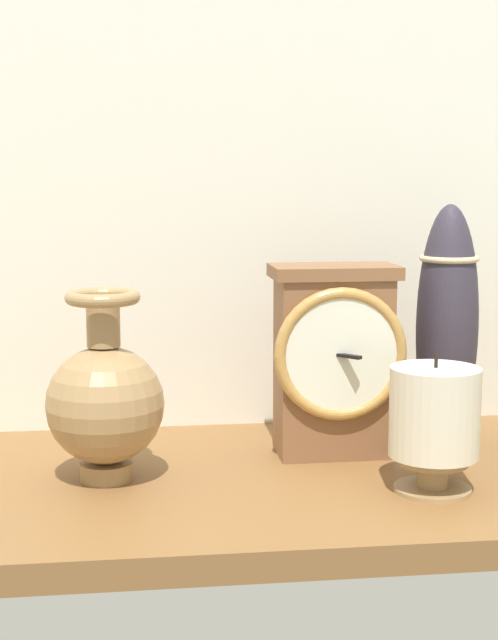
{
  "coord_description": "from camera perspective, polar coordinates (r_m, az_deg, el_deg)",
  "views": [
    {
      "loc": [
        -8.56,
        -82.78,
        26.75
      ],
      "look_at": [
        2.22,
        0.0,
        14.0
      ],
      "focal_mm": 54.19,
      "sensor_mm": 36.0,
      "label": 1
    }
  ],
  "objects": [
    {
      "name": "back_wall",
      "position": [
        1.02,
        -2.64,
        11.91
      ],
      "size": [
        120.0,
        2.0,
        65.0
      ],
      "primitive_type": "cube",
      "color": "silver",
      "rests_on": "ground_plane"
    },
    {
      "name": "mantel_clock",
      "position": [
        0.92,
        5.05,
        -2.27
      ],
      "size": [
        12.4,
        8.84,
        18.2
      ],
      "color": "brown",
      "rests_on": "ground_plane"
    },
    {
      "name": "pillar_candle_near_clock",
      "position": [
        0.83,
        10.89,
        -5.9
      ],
      "size": [
        7.61,
        7.61,
        11.91
      ],
      "color": "#A28255",
      "rests_on": "ground_plane"
    },
    {
      "name": "brass_vase_bulbous",
      "position": [
        0.85,
        -8.5,
        -4.68
      ],
      "size": [
        10.34,
        10.34,
        16.79
      ],
      "color": "#9E7B4F",
      "rests_on": "ground_plane"
    },
    {
      "name": "ground_plane",
      "position": [
        0.88,
        -1.46,
        -9.88
      ],
      "size": [
        100.0,
        36.0,
        2.4
      ],
      "primitive_type": "cube",
      "color": "brown"
    },
    {
      "name": "tall_ceramic_vase",
      "position": [
        0.96,
        11.62,
        -0.3
      ],
      "size": [
        6.02,
        6.02,
        23.82
      ],
      "color": "#332D3B",
      "rests_on": "ground_plane"
    }
  ]
}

